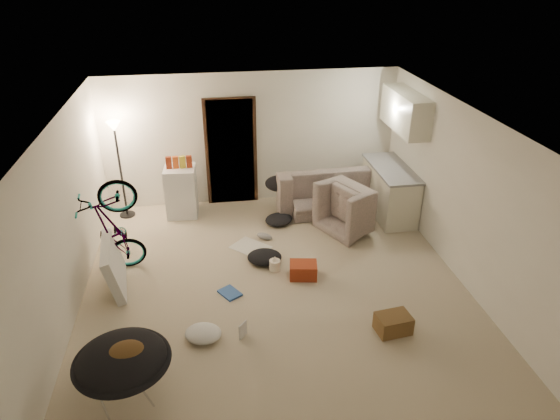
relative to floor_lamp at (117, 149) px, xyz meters
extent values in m
cube|color=#C1B194|center=(2.40, -2.65, -1.32)|extent=(5.50, 6.00, 0.02)
cube|color=white|center=(2.40, -2.65, 1.20)|extent=(5.50, 6.00, 0.02)
cube|color=white|center=(2.40, 0.36, -0.06)|extent=(5.50, 0.02, 2.50)
cube|color=white|center=(2.40, -5.66, -0.06)|extent=(5.50, 0.02, 2.50)
cube|color=white|center=(-0.36, -2.65, -0.06)|extent=(0.02, 6.00, 2.50)
cube|color=white|center=(5.16, -2.65, -0.06)|extent=(0.02, 6.00, 2.50)
cube|color=black|center=(2.00, 0.32, -0.29)|extent=(0.85, 0.10, 2.04)
cube|color=#341E12|center=(2.00, 0.29, -0.29)|extent=(0.97, 0.04, 2.10)
cylinder|color=black|center=(0.00, 0.00, -1.29)|extent=(0.28, 0.28, 0.03)
cylinder|color=black|center=(0.00, 0.00, -0.46)|extent=(0.04, 0.04, 1.70)
cone|color=#FFE0A5|center=(0.00, 0.00, 0.41)|extent=(0.24, 0.24, 0.18)
cube|color=silver|center=(4.83, -0.65, -0.87)|extent=(0.60, 1.50, 0.88)
cube|color=gray|center=(4.83, -0.65, -0.41)|extent=(0.64, 1.54, 0.04)
cube|color=silver|center=(4.96, -0.65, 0.64)|extent=(0.38, 1.40, 0.65)
imported|color=#3C443C|center=(3.80, -0.20, -1.00)|extent=(2.10, 0.89, 0.61)
imported|color=#3C443C|center=(4.10, -1.07, -0.99)|extent=(1.20, 1.25, 0.63)
imported|color=black|center=(0.10, -1.89, -0.88)|extent=(1.66, 0.83, 0.93)
imported|color=maroon|center=(1.78, -3.72, -1.30)|extent=(0.27, 0.27, 0.02)
cube|color=white|center=(1.03, -0.10, -0.84)|extent=(0.58, 0.58, 0.93)
cube|color=maroon|center=(0.86, -0.10, -0.31)|extent=(0.10, 0.07, 0.30)
cube|color=#D5541A|center=(0.98, -0.10, -0.31)|extent=(0.11, 0.08, 0.30)
cube|color=yellow|center=(1.10, -0.10, -0.31)|extent=(0.12, 0.10, 0.30)
cube|color=maroon|center=(1.22, -0.10, -0.31)|extent=(0.10, 0.07, 0.30)
cylinder|color=silver|center=(0.50, -4.43, -1.07)|extent=(0.68, 0.68, 0.48)
ellipsoid|color=black|center=(0.50, -4.43, -0.77)|extent=(0.96, 0.96, 0.40)
torus|color=black|center=(0.50, -4.43, -0.77)|extent=(1.03, 1.03, 0.07)
ellipsoid|color=brown|center=(0.55, -4.46, -0.66)|extent=(0.54, 0.48, 0.22)
ellipsoid|color=black|center=(2.85, -0.20, -0.77)|extent=(0.64, 0.56, 0.28)
cube|color=silver|center=(0.10, -2.25, -0.96)|extent=(0.40, 1.09, 0.71)
cube|color=brown|center=(3.75, -3.84, -1.18)|extent=(0.47, 0.36, 0.25)
cube|color=maroon|center=(2.85, -2.47, -1.19)|extent=(0.45, 0.36, 0.23)
cylinder|color=white|center=(2.46, -2.21, -1.22)|extent=(0.17, 0.17, 0.17)
cone|color=white|center=(2.46, -2.21, -1.10)|extent=(0.10, 0.10, 0.07)
cube|color=silver|center=(2.15, -1.50, -1.30)|extent=(0.74, 0.74, 0.01)
cube|color=#2B519C|center=(1.73, -2.72, -1.29)|extent=(0.36, 0.39, 0.03)
cube|color=silver|center=(2.42, -1.79, -1.29)|extent=(0.25, 0.31, 0.03)
ellipsoid|color=#2B519C|center=(3.11, -0.25, -1.26)|extent=(0.26, 0.23, 0.09)
ellipsoid|color=slate|center=(2.42, -1.26, -1.25)|extent=(0.31, 0.27, 0.11)
ellipsoid|color=black|center=(2.33, -1.96, -1.22)|extent=(0.61, 0.55, 0.17)
ellipsoid|color=black|center=(2.75, -0.74, -1.23)|extent=(0.66, 0.63, 0.16)
ellipsoid|color=silver|center=(1.33, -3.59, -1.23)|extent=(0.56, 0.52, 0.14)
camera|label=1|loc=(1.53, -8.58, 3.05)|focal=32.00mm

